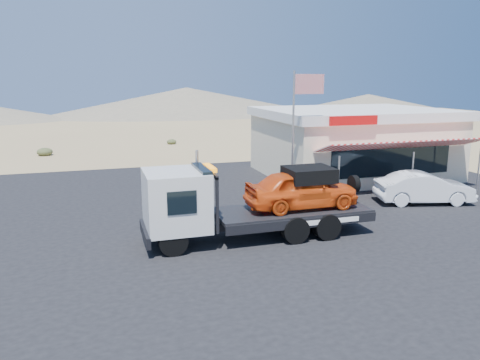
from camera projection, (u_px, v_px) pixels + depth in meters
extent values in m
plane|color=#997E57|center=(221.00, 240.00, 16.77)|extent=(120.00, 120.00, 0.00)
cube|color=black|center=(247.00, 213.00, 20.15)|extent=(32.00, 24.00, 0.02)
cylinder|color=black|center=(173.00, 242.00, 15.19)|extent=(0.95, 0.29, 0.95)
cylinder|color=black|center=(165.00, 224.00, 16.97)|extent=(0.95, 0.29, 0.95)
cylinder|color=black|center=(294.00, 229.00, 16.43)|extent=(0.95, 0.52, 0.95)
cylinder|color=black|center=(275.00, 214.00, 18.20)|extent=(0.95, 0.52, 0.95)
cylinder|color=black|center=(326.00, 226.00, 16.79)|extent=(0.95, 0.52, 0.95)
cylinder|color=black|center=(304.00, 212.00, 18.56)|extent=(0.95, 0.52, 0.95)
cube|color=black|center=(265.00, 220.00, 17.07)|extent=(7.80, 0.95, 0.29)
cube|color=silver|center=(176.00, 200.00, 15.92)|extent=(2.09, 2.23, 2.00)
cube|color=black|center=(202.00, 179.00, 16.04)|extent=(0.33, 1.90, 0.86)
cube|color=black|center=(210.00, 199.00, 16.27)|extent=(0.10, 2.09, 1.90)
cube|color=orange|center=(210.00, 168.00, 16.04)|extent=(0.24, 1.14, 0.14)
cube|color=black|center=(291.00, 210.00, 17.31)|extent=(5.70, 2.19, 0.14)
imported|color=#D84711|center=(301.00, 189.00, 17.26)|extent=(4.19, 1.68, 1.43)
cube|color=black|center=(309.00, 174.00, 17.22)|extent=(1.71, 1.43, 0.52)
imported|color=silver|center=(424.00, 188.00, 21.54)|extent=(4.59, 2.55, 1.43)
cube|color=beige|center=(352.00, 146.00, 27.84)|extent=(10.00, 8.00, 3.40)
cube|color=white|center=(353.00, 113.00, 27.42)|extent=(10.40, 8.40, 0.50)
cube|color=red|center=(354.00, 120.00, 22.72)|extent=(2.60, 0.12, 0.45)
cube|color=black|center=(392.00, 161.00, 24.13)|extent=(7.00, 0.06, 1.60)
cube|color=red|center=(404.00, 145.00, 23.11)|extent=(9.00, 1.73, 0.61)
cylinder|color=#99999E|center=(338.00, 180.00, 21.49)|extent=(0.08, 0.08, 2.20)
cylinder|color=#99999E|center=(412.00, 174.00, 22.65)|extent=(0.08, 0.08, 2.20)
cylinder|color=#99999E|center=(479.00, 170.00, 23.81)|extent=(0.08, 0.08, 2.20)
cylinder|color=#99999E|center=(293.00, 137.00, 21.68)|extent=(0.10, 0.10, 6.00)
cube|color=#B20C14|center=(309.00, 84.00, 21.39)|extent=(1.50, 0.02, 0.90)
ellipsoid|color=#424827|center=(45.00, 151.00, 34.99)|extent=(1.13, 1.13, 0.61)
ellipsoid|color=#424827|center=(172.00, 141.00, 41.00)|extent=(0.84, 0.84, 0.45)
cone|color=#726B59|center=(187.00, 101.00, 73.32)|extent=(44.00, 44.00, 4.20)
cone|color=#726B59|center=(368.00, 103.00, 78.41)|extent=(32.00, 32.00, 3.00)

